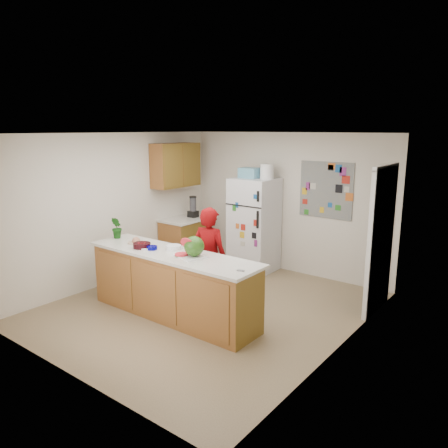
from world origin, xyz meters
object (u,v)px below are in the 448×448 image
Objects in this scene: person at (210,258)px; cherry_bowl at (142,245)px; refrigerator at (254,225)px; watermelon at (194,246)px.

person is 6.05× the size of cherry_bowl.
cherry_bowl is at bearing -95.88° from refrigerator.
refrigerator is 6.37× the size of watermelon.
cherry_bowl is at bearing 34.55° from person.
person is 0.65m from watermelon.
cherry_bowl is (-0.88, -0.11, -0.11)m from watermelon.
refrigerator is 1.88m from person.
watermelon is at bearing -75.05° from refrigerator.
watermelon is 1.08× the size of cherry_bowl.
refrigerator reaches higher than cherry_bowl.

